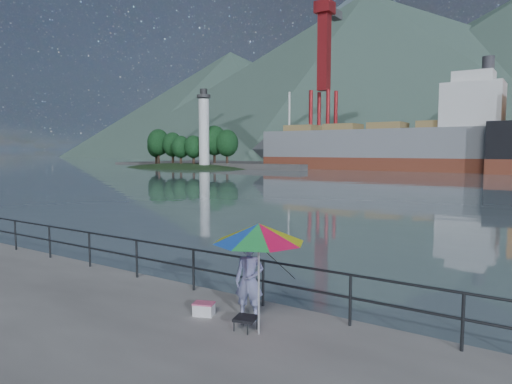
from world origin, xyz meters
The scene contains 8 objects.
guardrail centered at (0.00, 1.70, 0.52)m, with size 22.00×0.06×1.03m.
lighthouse_islet centered at (-54.97, 61.99, 0.26)m, with size 48.00×26.40×19.20m.
fisherman centered at (3.20, 0.89, 0.79)m, with size 0.58×0.38×1.59m, color #323E8D.
beach_umbrella centered at (3.76, 0.37, 1.89)m, with size 1.71×1.71×2.06m.
folding_stool centered at (3.46, 0.38, 0.14)m, with size 0.48×0.48×0.26m.
cooler_bag centered at (2.30, 0.55, 0.12)m, with size 0.41×0.27×0.23m, color silver.
fishing_rod centered at (3.09, 2.12, 0.00)m, with size 0.02×0.02×2.03m, color black.
bulk_carrier centered at (-16.91, 74.76, 4.22)m, with size 45.83×7.93×14.50m.
Camera 1 is at (8.25, -6.39, 3.39)m, focal length 32.00 mm.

